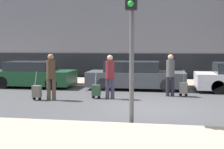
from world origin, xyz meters
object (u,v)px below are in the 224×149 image
Objects in this scene: pedestrian_left at (51,74)px; trolley_right at (183,88)px; pedestrian_center at (110,74)px; parked_car_1 at (135,76)px; parked_car_0 at (33,75)px; trolley_left at (37,91)px; traffic_light at (131,22)px; pedestrian_right at (170,73)px; trolley_center at (96,90)px.

trolley_right is (5.05, 1.80, -0.67)m from pedestrian_left.
parked_car_1 is at bearing 74.63° from pedestrian_center.
pedestrian_left is at bearing -128.41° from parked_car_1.
pedestrian_left reaches higher than parked_car_0.
parked_car_0 is 5.16m from parked_car_1.
parked_car_1 is at bearing 139.78° from trolley_right.
traffic_light is (3.97, -3.25, 2.35)m from trolley_left.
pedestrian_center is 0.46× the size of traffic_light.
pedestrian_center is 1.57× the size of trolley_right.
parked_car_1 is 7.31m from traffic_light.
trolley_left is 5.91m from trolley_right.
traffic_light is (3.43, -3.37, 1.67)m from pedestrian_left.
pedestrian_left is at bearing 135.52° from traffic_light.
parked_car_0 reaches higher than trolley_left.
trolley_left is (-3.42, -3.74, -0.30)m from parked_car_1.
trolley_left is at bearing 10.16° from pedestrian_right.
traffic_light is (1.81, -3.99, 2.36)m from trolley_center.
pedestrian_left is at bearing -165.48° from pedestrian_center.
pedestrian_left is 0.47× the size of traffic_light.
trolley_right is 0.29× the size of traffic_light.
trolley_center is at bearing -112.70° from parked_car_1.
pedestrian_center is at bearing 14.74° from pedestrian_right.
traffic_light is at bearing -107.45° from trolley_right.
trolley_center is at bearing -161.13° from trolley_right.
pedestrian_center is (4.45, -2.86, 0.36)m from parked_car_0.
parked_car_1 reaches higher than parked_car_0.
trolley_left is 5.64m from traffic_light.
pedestrian_right is at bearing -49.81° from parked_car_1.
parked_car_1 is at bearing 47.61° from trolley_left.
pedestrian_center reaches higher than parked_car_0.
trolley_center is 0.63× the size of pedestrian_right.
parked_car_0 reaches higher than trolley_center.
trolley_center is (-0.55, -0.02, -0.65)m from pedestrian_center.
trolley_left is at bearing -166.39° from pedestrian_center.
pedestrian_left reaches higher than trolley_right.
parked_car_0 is 7.53m from trolley_right.
pedestrian_left is 1.61× the size of trolley_left.
pedestrian_right is (2.89, 1.08, 0.66)m from trolley_center.
pedestrian_left is 1.64× the size of trolley_center.
trolley_right is (2.88, 1.15, -0.64)m from pedestrian_center.
parked_car_0 is at bearing 129.69° from traffic_light.
trolley_center is at bearing -36.48° from parked_car_0.
pedestrian_right is (6.78, -1.80, 0.37)m from parked_car_0.
pedestrian_left is 1.03× the size of pedestrian_center.
pedestrian_right is 5.46m from traffic_light.
parked_car_0 is 7.03m from pedestrian_right.
pedestrian_right reaches higher than pedestrian_center.
trolley_left is 1.02× the size of trolley_center.
trolley_left is (-0.54, -0.11, -0.67)m from pedestrian_left.
pedestrian_right reaches higher than trolley_right.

